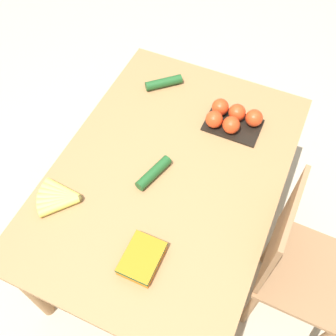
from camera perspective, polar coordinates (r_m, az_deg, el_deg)
name	(u,v)px	position (r m, az deg, el deg)	size (l,w,h in m)	color
ground_plane	(168,241)	(2.36, 0.00, -10.53)	(12.00, 12.00, 0.00)	#B7A88E
dining_table	(168,183)	(1.78, 0.00, -2.20)	(1.36, 0.96, 0.75)	#9E7044
chair	(296,264)	(1.87, 18.06, -13.13)	(0.43, 0.41, 0.94)	#8E6642
banana_bunch	(60,198)	(1.68, -15.41, -4.17)	(0.17, 0.18, 0.04)	brown
tomato_pack	(232,118)	(1.86, 9.21, 7.23)	(0.18, 0.26, 0.09)	black
carrot_bag	(142,258)	(1.50, -3.80, -12.91)	(0.18, 0.13, 0.04)	orange
cucumber_near	(164,83)	(2.02, -0.63, 12.29)	(0.16, 0.17, 0.05)	#1E5123
cucumber_far	(154,173)	(1.68, -2.10, -0.70)	(0.19, 0.10, 0.05)	#1E5123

